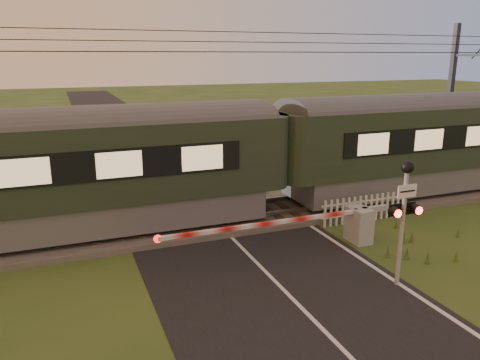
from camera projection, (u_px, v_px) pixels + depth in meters
name	position (u px, v px, depth m)	size (l,w,h in m)	color
ground	(311.00, 318.00, 9.91)	(160.00, 160.00, 0.00)	#2D491C
road	(317.00, 323.00, 9.71)	(6.00, 140.00, 0.03)	black
track_bed	(214.00, 219.00, 15.75)	(140.00, 3.40, 0.39)	#47423D
overhead_wires	(212.00, 44.00, 14.29)	(120.00, 0.62, 0.62)	black
train	(275.00, 154.00, 15.99)	(39.49, 2.72, 3.67)	slate
boom_gate	(348.00, 224.00, 13.73)	(7.06, 0.81, 1.07)	gray
crossing_signal	(404.00, 201.00, 10.80)	(0.79, 0.34, 3.09)	gray
picket_fence	(363.00, 209.00, 15.55)	(3.11, 0.08, 0.91)	silver
catenary_mast	(451.00, 98.00, 21.09)	(0.21, 2.46, 6.76)	#2D2D30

